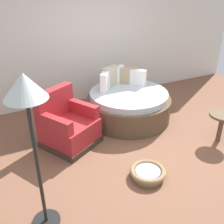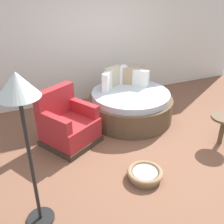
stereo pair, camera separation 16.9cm
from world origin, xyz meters
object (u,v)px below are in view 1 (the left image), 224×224
object	(u,v)px
round_daybed	(128,104)
side_table	(222,119)
floor_lamp	(27,103)
pet_basket	(148,173)
red_armchair	(67,126)

from	to	relation	value
round_daybed	side_table	world-z (taller)	round_daybed
side_table	floor_lamp	size ratio (longest dim) A/B	0.29
pet_basket	side_table	world-z (taller)	side_table
side_table	floor_lamp	distance (m)	3.31
pet_basket	floor_lamp	distance (m)	2.08
pet_basket	side_table	distance (m)	1.68
pet_basket	floor_lamp	bearing A→B (deg)	-174.63
red_armchair	side_table	distance (m)	2.60
round_daybed	side_table	distance (m)	1.76
side_table	floor_lamp	world-z (taller)	floor_lamp
round_daybed	floor_lamp	bearing A→B (deg)	-138.76
red_armchair	floor_lamp	world-z (taller)	floor_lamp
red_armchair	floor_lamp	xyz separation A→B (m)	(-0.73, -1.47, 1.20)
round_daybed	floor_lamp	xyz separation A→B (m)	(-2.08, -1.83, 1.23)
round_daybed	red_armchair	xyz separation A→B (m)	(-1.35, -0.36, 0.03)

